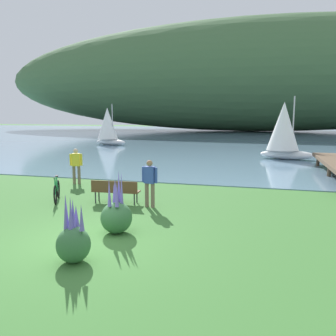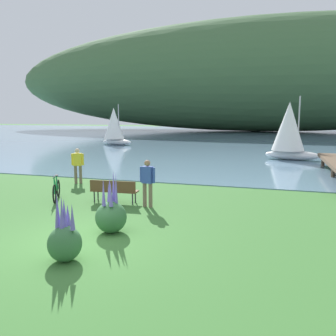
{
  "view_description": "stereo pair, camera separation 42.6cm",
  "coord_description": "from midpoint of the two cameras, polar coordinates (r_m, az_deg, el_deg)",
  "views": [
    {
      "loc": [
        4.54,
        -7.81,
        3.29
      ],
      "look_at": [
        0.59,
        6.64,
        1.0
      ],
      "focal_mm": 37.13,
      "sensor_mm": 36.0,
      "label": 1
    },
    {
      "loc": [
        4.95,
        -7.69,
        3.29
      ],
      "look_at": [
        0.59,
        6.64,
        1.0
      ],
      "focal_mm": 37.13,
      "sensor_mm": 36.0,
      "label": 2
    }
  ],
  "objects": [
    {
      "name": "sailboat_nearest_to_shore",
      "position": [
        38.79,
        -10.14,
        6.83
      ],
      "size": [
        3.91,
        2.66,
        4.43
      ],
      "color": "white",
      "rests_on": "bay_water"
    },
    {
      "name": "bicycle_leaning_near_bench",
      "position": [
        14.13,
        -18.63,
        -3.58
      ],
      "size": [
        0.86,
        1.6,
        1.01
      ],
      "color": "black",
      "rests_on": "ground"
    },
    {
      "name": "distant_hillside",
      "position": [
        73.7,
        13.33,
        14.5
      ],
      "size": [
        109.23,
        28.0,
        22.0
      ],
      "primitive_type": "ellipsoid",
      "color": "#42663D",
      "rests_on": "bay_water"
    },
    {
      "name": "person_at_shoreline",
      "position": [
        17.21,
        -15.53,
        0.65
      ],
      "size": [
        0.59,
        0.31,
        1.71
      ],
      "color": "#72604C",
      "rests_on": "ground"
    },
    {
      "name": "ground_plane",
      "position": [
        9.66,
        -15.54,
        -11.54
      ],
      "size": [
        200.0,
        200.0,
        0.0
      ],
      "primitive_type": "plane",
      "color": "#3D7533"
    },
    {
      "name": "person_on_the_grass",
      "position": [
        12.43,
        -4.01,
        -2.05
      ],
      "size": [
        0.6,
        0.28,
        1.71
      ],
      "color": "#72604C",
      "rests_on": "ground"
    },
    {
      "name": "bay_water",
      "position": [
        56.19,
        10.44,
        5.21
      ],
      "size": [
        180.0,
        80.0,
        0.04
      ],
      "primitive_type": "cube",
      "color": "#6B8EA8",
      "rests_on": "ground"
    },
    {
      "name": "echium_bush_closest_to_camera",
      "position": [
        9.94,
        -9.7,
        -7.72
      ],
      "size": [
        0.88,
        0.88,
        1.76
      ],
      "color": "#386B3D",
      "rests_on": "ground"
    },
    {
      "name": "echium_bush_beside_closest",
      "position": [
        8.28,
        -16.73,
        -11.5
      ],
      "size": [
        0.77,
        0.77,
        1.57
      ],
      "color": "#386B3D",
      "rests_on": "ground"
    },
    {
      "name": "sailboat_toward_hillside",
      "position": [
        27.0,
        18.08,
        5.96
      ],
      "size": [
        4.04,
        2.67,
        4.6
      ],
      "color": "white",
      "rests_on": "bay_water"
    },
    {
      "name": "park_bench_near_camera",
      "position": [
        13.21,
        -9.57,
        -3.53
      ],
      "size": [
        1.83,
        0.6,
        0.88
      ],
      "color": "brown",
      "rests_on": "ground"
    }
  ]
}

